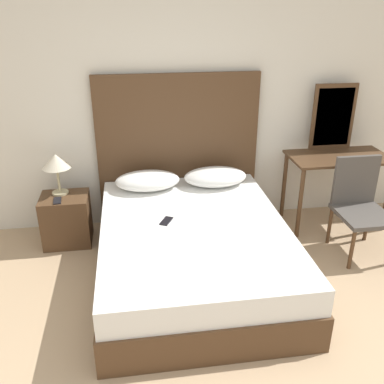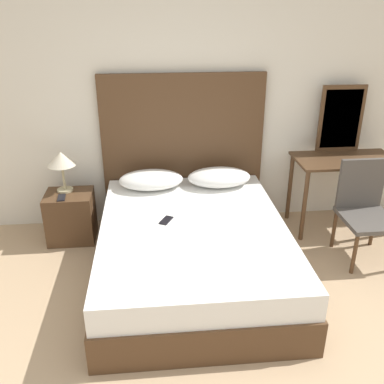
# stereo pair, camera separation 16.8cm
# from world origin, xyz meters

# --- Properties ---
(wall_back) EXTENTS (10.00, 0.06, 2.70)m
(wall_back) POSITION_xyz_m (0.00, 2.66, 1.35)
(wall_back) COLOR silver
(wall_back) RESTS_ON ground_plane
(bed) EXTENTS (1.57, 2.08, 0.51)m
(bed) POSITION_xyz_m (0.08, 1.52, 0.25)
(bed) COLOR #4C331E
(bed) RESTS_ON ground_plane
(headboard) EXTENTS (1.65, 0.05, 1.58)m
(headboard) POSITION_xyz_m (0.08, 2.59, 0.79)
(headboard) COLOR #4C331E
(headboard) RESTS_ON ground_plane
(pillow_left) EXTENTS (0.63, 0.39, 0.17)m
(pillow_left) POSITION_xyz_m (-0.26, 2.32, 0.60)
(pillow_left) COLOR white
(pillow_left) RESTS_ON bed
(pillow_right) EXTENTS (0.63, 0.39, 0.17)m
(pillow_right) POSITION_xyz_m (0.42, 2.32, 0.60)
(pillow_right) COLOR white
(pillow_right) RESTS_ON bed
(phone_on_bed) EXTENTS (0.13, 0.17, 0.01)m
(phone_on_bed) POSITION_xyz_m (-0.14, 1.61, 0.52)
(phone_on_bed) COLOR black
(phone_on_bed) RESTS_ON bed
(nightstand) EXTENTS (0.45, 0.38, 0.50)m
(nightstand) POSITION_xyz_m (-1.07, 2.28, 0.25)
(nightstand) COLOR #4C331E
(nightstand) RESTS_ON ground_plane
(table_lamp) EXTENTS (0.27, 0.27, 0.40)m
(table_lamp) POSITION_xyz_m (-1.11, 2.36, 0.82)
(table_lamp) COLOR tan
(table_lamp) RESTS_ON nightstand
(phone_on_nightstand) EXTENTS (0.08, 0.16, 0.01)m
(phone_on_nightstand) POSITION_xyz_m (-1.12, 2.18, 0.50)
(phone_on_nightstand) COLOR black
(phone_on_nightstand) RESTS_ON nightstand
(vanity_desk) EXTENTS (1.02, 0.55, 0.77)m
(vanity_desk) POSITION_xyz_m (1.69, 2.27, 0.64)
(vanity_desk) COLOR #4C331E
(vanity_desk) RESTS_ON ground_plane
(vanity_mirror) EXTENTS (0.46, 0.03, 0.68)m
(vanity_mirror) POSITION_xyz_m (1.69, 2.51, 1.11)
(vanity_mirror) COLOR #4C331E
(vanity_mirror) RESTS_ON vanity_desk
(chair) EXTENTS (0.46, 0.51, 0.91)m
(chair) POSITION_xyz_m (1.69, 1.74, 0.50)
(chair) COLOR #4C4742
(chair) RESTS_ON ground_plane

